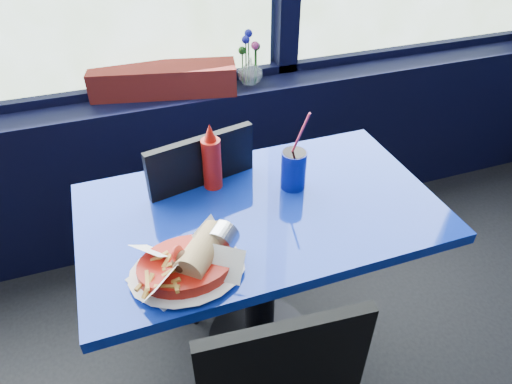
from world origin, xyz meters
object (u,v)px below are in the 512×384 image
Objects in this scene: near_table at (260,246)px; chair_near_back at (206,207)px; ketchup_bottle at (212,160)px; food_basket at (189,263)px; soda_cup at (293,169)px; planter_box at (164,80)px; flower_vase at (250,68)px.

near_table is 0.34m from chair_near_back.
ketchup_bottle is at bearing 123.68° from near_table.
chair_near_back is 0.61m from food_basket.
chair_near_back is (-0.12, 0.32, -0.03)m from near_table.
near_table is 0.31m from soda_cup.
planter_box is (-0.15, 0.88, 0.30)m from near_table.
planter_box is at bearing 58.51° from food_basket.
ketchup_bottle is 0.83× the size of soda_cup.
soda_cup is (0.15, 0.08, 0.26)m from near_table.
planter_box is at bearing 110.66° from soda_cup.
flower_vase is at bearing 73.28° from near_table.
flower_vase is at bearing 82.25° from soda_cup.
ketchup_bottle is (-0.37, -0.68, -0.02)m from flower_vase.
soda_cup is at bearing -19.92° from ketchup_bottle.
near_table is at bearing -152.66° from soda_cup.
flower_vase is (0.38, 0.53, 0.34)m from chair_near_back.
chair_near_back is at bearing 110.73° from near_table.
chair_near_back is at bearing -74.25° from planter_box.
near_table is 4.80× the size of ketchup_bottle.
planter_box reaches higher than food_basket.
flower_vase is 0.69× the size of food_basket.
flower_vase is 1.20m from food_basket.
food_basket is at bearing -84.64° from planter_box.
flower_vase is at bearing 61.22° from ketchup_bottle.
near_table is at bearing -56.32° from ketchup_bottle.
flower_vase is (0.26, 0.85, 0.31)m from near_table.
flower_vase reaches higher than near_table.
food_basket is (-0.55, -1.06, -0.09)m from flower_vase.
planter_box is 0.71m from ketchup_bottle.
planter_box is 1.79× the size of food_basket.
flower_vase is at bearing -137.80° from chair_near_back.
planter_box is 2.58× the size of flower_vase.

